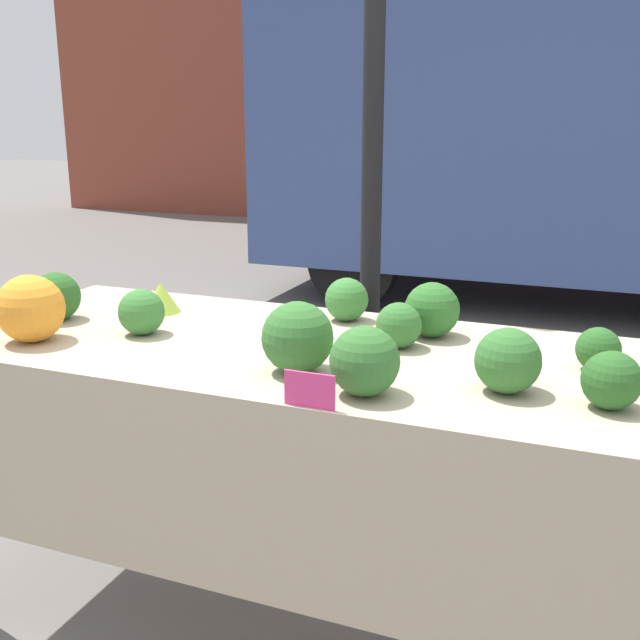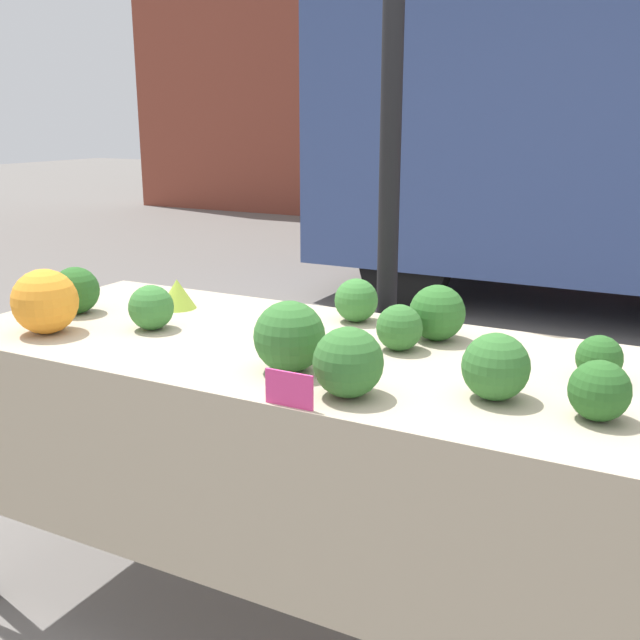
{
  "view_description": "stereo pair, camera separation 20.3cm",
  "coord_description": "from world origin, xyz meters",
  "views": [
    {
      "loc": [
        0.73,
        -1.82,
        1.51
      ],
      "look_at": [
        0.0,
        0.0,
        0.98
      ],
      "focal_mm": 42.0,
      "sensor_mm": 36.0,
      "label": 1
    },
    {
      "loc": [
        0.91,
        -1.74,
        1.51
      ],
      "look_at": [
        0.0,
        0.0,
        0.98
      ],
      "focal_mm": 42.0,
      "sensor_mm": 36.0,
      "label": 2
    }
  ],
  "objects": [
    {
      "name": "ground_plane",
      "position": [
        0.0,
        0.0,
        0.0
      ],
      "size": [
        40.0,
        40.0,
        0.0
      ],
      "primitive_type": "plane",
      "color": "slate"
    },
    {
      "name": "broccoli_head_5",
      "position": [
        -0.87,
        -0.03,
        0.97
      ],
      "size": [
        0.15,
        0.15,
        0.15
      ],
      "color": "#285B23",
      "rests_on": "market_table"
    },
    {
      "name": "parked_truck",
      "position": [
        0.32,
        4.68,
        1.35
      ],
      "size": [
        5.19,
        2.05,
        2.53
      ],
      "color": "#384C84",
      "rests_on": "ground_plane"
    },
    {
      "name": "price_sign",
      "position": [
        0.14,
        -0.41,
        0.94
      ],
      "size": [
        0.12,
        0.01,
        0.08
      ],
      "color": "#E53D84",
      "rests_on": "market_table"
    },
    {
      "name": "broccoli_head_7",
      "position": [
        0.71,
        0.08,
        0.95
      ],
      "size": [
        0.11,
        0.11,
        0.11
      ],
      "color": "#285B23",
      "rests_on": "market_table"
    },
    {
      "name": "market_table",
      "position": [
        0.0,
        -0.07,
        0.79
      ],
      "size": [
        2.17,
        0.85,
        0.9
      ],
      "color": "tan",
      "rests_on": "ground_plane"
    },
    {
      "name": "tent_pole",
      "position": [
        -0.05,
        0.58,
        1.21
      ],
      "size": [
        0.07,
        0.07,
        2.42
      ],
      "color": "black",
      "rests_on": "ground_plane"
    },
    {
      "name": "broccoli_head_6",
      "position": [
        0.2,
        0.08,
        0.96
      ],
      "size": [
        0.13,
        0.13,
        0.13
      ],
      "color": "#336B2D",
      "rests_on": "market_table"
    },
    {
      "name": "broccoli_head_0",
      "position": [
        0.26,
        0.22,
        0.97
      ],
      "size": [
        0.16,
        0.16,
        0.16
      ],
      "color": "#2D6628",
      "rests_on": "market_table"
    },
    {
      "name": "broccoli_head_4",
      "position": [
        -0.03,
        0.3,
        0.96
      ],
      "size": [
        0.13,
        0.13,
        0.13
      ],
      "color": "#387533",
      "rests_on": "market_table"
    },
    {
      "name": "broccoli_head_3",
      "position": [
        -0.53,
        -0.07,
        0.96
      ],
      "size": [
        0.13,
        0.13,
        0.13
      ],
      "color": "#387533",
      "rests_on": "market_table"
    },
    {
      "name": "broccoli_head_1",
      "position": [
        0.52,
        -0.16,
        0.97
      ],
      "size": [
        0.15,
        0.15,
        0.15
      ],
      "color": "#336B2D",
      "rests_on": "market_table"
    },
    {
      "name": "orange_cauliflower",
      "position": [
        -0.78,
        -0.24,
        0.99
      ],
      "size": [
        0.19,
        0.19,
        0.19
      ],
      "color": "orange",
      "rests_on": "market_table"
    },
    {
      "name": "broccoli_head_8",
      "position": [
        0.23,
        -0.29,
        0.98
      ],
      "size": [
        0.16,
        0.16,
        0.16
      ],
      "color": "#336B2D",
      "rests_on": "market_table"
    },
    {
      "name": "broccoli_head_2",
      "position": [
        0.75,
        -0.17,
        0.96
      ],
      "size": [
        0.13,
        0.13,
        0.13
      ],
      "color": "#285B23",
      "rests_on": "market_table"
    },
    {
      "name": "broccoli_head_9",
      "position": [
        0.02,
        -0.2,
        0.98
      ],
      "size": [
        0.18,
        0.18,
        0.18
      ],
      "color": "#336B2D",
      "rests_on": "market_table"
    },
    {
      "name": "romanesco_head",
      "position": [
        -0.62,
        0.17,
        0.94
      ],
      "size": [
        0.12,
        0.12,
        0.1
      ],
      "color": "#93B238",
      "rests_on": "market_table"
    }
  ]
}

